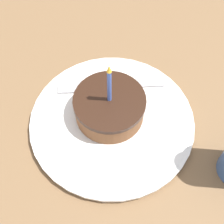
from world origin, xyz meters
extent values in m
cube|color=brown|center=(0.00, 0.00, -0.02)|extent=(2.40, 2.40, 0.04)
cylinder|color=white|center=(-0.02, 0.02, 0.01)|extent=(0.27, 0.27, 0.02)
cylinder|color=white|center=(-0.02, 0.02, 0.01)|extent=(0.28, 0.28, 0.01)
cylinder|color=brown|center=(-0.01, 0.02, 0.03)|extent=(0.12, 0.12, 0.04)
cylinder|color=black|center=(-0.01, 0.02, 0.06)|extent=(0.12, 0.12, 0.01)
cylinder|color=#4C72E0|center=(-0.01, 0.02, 0.09)|extent=(0.01, 0.01, 0.07)
cone|color=yellow|center=(-0.01, 0.02, 0.14)|extent=(0.01, 0.01, 0.01)
cube|color=#B2B2B7|center=(0.03, -0.03, 0.02)|extent=(0.07, 0.14, 0.00)
cube|color=#B2B2B7|center=(0.07, 0.05, 0.02)|extent=(0.04, 0.05, 0.00)
camera|label=1|loc=(-0.26, 0.15, 0.47)|focal=50.00mm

